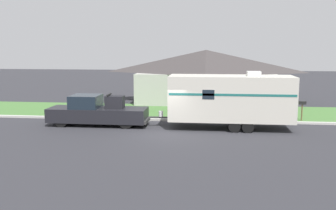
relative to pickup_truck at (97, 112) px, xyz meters
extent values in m
plane|color=#2D2D33|center=(4.59, -1.83, -0.87)|extent=(120.00, 120.00, 0.00)
cube|color=beige|center=(4.59, 1.92, -0.80)|extent=(80.00, 0.30, 0.14)
cube|color=#477538|center=(4.59, 5.57, -0.85)|extent=(80.00, 7.00, 0.03)
cube|color=#B2B2A8|center=(6.81, 11.35, 0.49)|extent=(12.09, 6.61, 2.71)
pyramid|color=#3D3838|center=(6.81, 11.35, 2.86)|extent=(13.06, 7.14, 2.03)
cube|color=#4C3828|center=(6.81, 8.08, 0.18)|extent=(1.00, 0.06, 2.10)
cylinder|color=black|center=(-2.07, -0.80, -0.41)|extent=(0.92, 0.28, 0.92)
cylinder|color=black|center=(-2.07, 0.80, -0.41)|extent=(0.92, 0.28, 0.92)
cylinder|color=black|center=(2.10, -0.80, -0.41)|extent=(0.92, 0.28, 0.92)
cylinder|color=black|center=(2.10, 0.80, -0.41)|extent=(0.92, 0.28, 0.92)
cube|color=black|center=(-1.33, 0.00, -0.18)|extent=(3.50, 1.96, 0.88)
cube|color=#19232D|center=(-0.70, 0.00, 0.67)|extent=(1.82, 1.81, 0.82)
cube|color=black|center=(1.82, 0.00, -0.18)|extent=(2.82, 1.96, 0.88)
cube|color=#333333|center=(3.29, 0.00, -0.50)|extent=(0.12, 1.77, 0.20)
cube|color=black|center=(1.20, 0.00, 0.66)|extent=(1.15, 0.82, 0.80)
cube|color=black|center=(0.84, 0.00, 1.14)|extent=(0.10, 0.91, 0.08)
cylinder|color=black|center=(8.71, -1.10, -0.51)|extent=(0.71, 0.22, 0.71)
cylinder|color=black|center=(8.71, 1.10, -0.51)|extent=(0.71, 0.22, 0.71)
cylinder|color=black|center=(9.49, -1.10, -0.51)|extent=(0.71, 0.22, 0.71)
cylinder|color=black|center=(9.49, 1.10, -0.51)|extent=(0.71, 0.22, 0.71)
cube|color=beige|center=(8.50, 0.00, 1.04)|extent=(7.53, 2.48, 2.73)
cube|color=#1E6660|center=(8.50, -1.24, 1.38)|extent=(7.38, 0.01, 0.14)
cube|color=#383838|center=(4.11, 0.00, -0.27)|extent=(1.26, 0.12, 0.10)
cylinder|color=silver|center=(4.17, 0.00, -0.04)|extent=(0.28, 0.28, 0.36)
cube|color=silver|center=(9.86, 0.00, 2.55)|extent=(0.80, 0.68, 0.28)
cube|color=#19232D|center=(7.15, -1.24, 1.38)|extent=(0.70, 0.01, 0.56)
cylinder|color=brown|center=(13.49, 2.93, -0.30)|extent=(0.09, 0.09, 1.15)
cube|color=black|center=(13.49, 2.93, 0.39)|extent=(0.48, 0.20, 0.22)
camera|label=1|loc=(7.27, -23.05, 4.15)|focal=40.00mm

